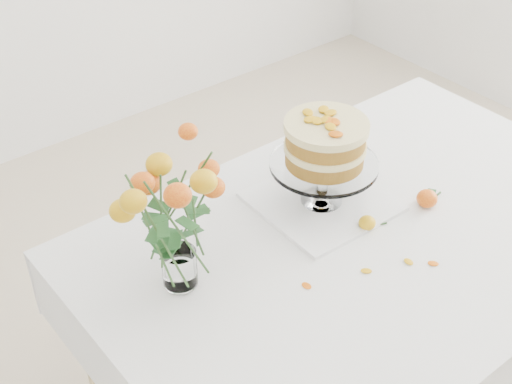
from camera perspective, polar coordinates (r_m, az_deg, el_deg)
table at (r=1.84m, az=8.95°, el=-4.90°), size 1.43×0.93×0.76m
napkin at (r=1.85m, az=5.25°, el=-0.78°), size 0.33×0.33×0.01m
cake_stand at (r=1.76m, az=5.55°, el=3.60°), size 0.27×0.27×0.25m
rose_vase at (r=1.48m, az=-6.58°, el=-0.96°), size 0.27×0.27×0.39m
loose_rose_near at (r=1.78m, az=8.89°, el=-2.46°), size 0.07×0.04×0.04m
loose_rose_far at (r=1.88m, az=13.53°, el=-0.51°), size 0.10×0.05×0.05m
stray_petal_a at (r=1.67m, az=8.82°, el=-6.27°), size 0.03×0.02×0.00m
stray_petal_b at (r=1.71m, az=12.11°, el=-5.48°), size 0.03×0.02×0.00m
stray_petal_c at (r=1.72m, az=13.99°, el=-5.58°), size 0.03×0.02×0.00m
stray_petal_d at (r=1.62m, az=4.07°, el=-7.50°), size 0.03×0.02×0.00m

